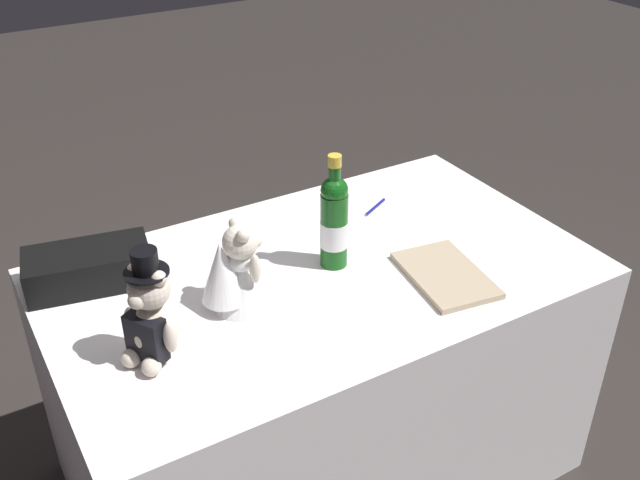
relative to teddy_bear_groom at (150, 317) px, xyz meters
name	(u,v)px	position (x,y,z in m)	size (l,w,h in m)	color
ground_plane	(320,465)	(-0.53, -0.13, -0.92)	(12.00, 12.00, 0.00)	#2D2826
reception_table	(320,376)	(-0.53, -0.13, -0.52)	(1.53, 0.90, 0.80)	white
teddy_bear_groom	(150,317)	(0.00, 0.00, 0.00)	(0.15, 0.14, 0.30)	beige
teddy_bear_bride	(236,271)	(-0.26, -0.10, -0.02)	(0.21, 0.17, 0.24)	white
champagne_bottle	(334,220)	(-0.58, -0.14, 0.02)	(0.08, 0.08, 0.34)	#125215
signing_pen	(374,208)	(-0.86, -0.34, -0.12)	(0.12, 0.07, 0.01)	navy
gift_case_black	(88,267)	(0.05, -0.39, -0.07)	(0.36, 0.23, 0.10)	black
guestbook	(445,275)	(-0.81, 0.08, -0.11)	(0.19, 0.30, 0.02)	tan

